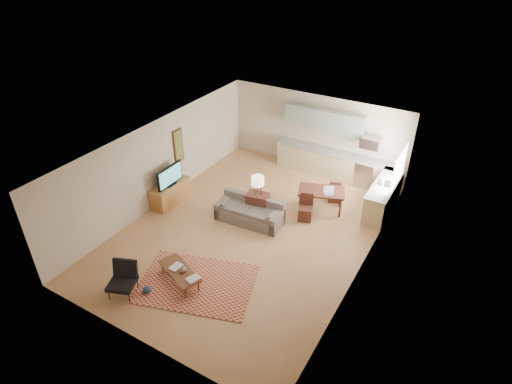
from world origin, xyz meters
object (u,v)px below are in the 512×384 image
Objects in this scene: armchair at (122,281)px; console_table at (258,205)px; coffee_table at (180,276)px; tv_credenza at (171,193)px; dining_table at (321,200)px; sofa at (249,211)px.

armchair is 4.57m from console_table.
coffee_table is 3.71m from tv_credenza.
console_table reaches higher than dining_table.
dining_table reaches higher than coffee_table.
sofa is 2.70× the size of console_table.
sofa reaches higher than dining_table.
armchair reaches higher than coffee_table.
armchair is 1.05× the size of console_table.
console_table is (0.06, 0.38, 0.02)m from sofa.
dining_table is (4.26, 1.99, 0.03)m from tv_credenza.
sofa is 0.39m from console_table.
sofa is 4.18m from armchair.
console_table is at bearing 15.02° from tv_credenza.
console_table is 0.55× the size of dining_table.
tv_credenza is 1.84× the size of console_table.
armchair is at bearing -66.33° from tv_credenza.
armchair is at bearing -109.09° from sofa.
console_table is at bearing 108.15° from coffee_table.
armchair reaches higher than tv_credenza.
armchair is at bearing -111.56° from coffee_table.
dining_table is (2.64, 5.68, -0.05)m from armchair.
sofa is at bearing -109.05° from console_table.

